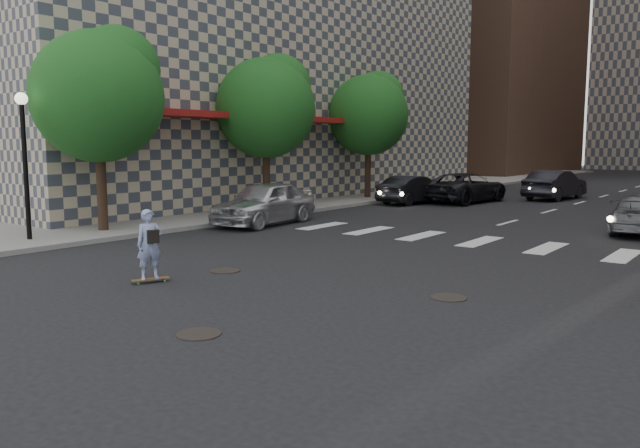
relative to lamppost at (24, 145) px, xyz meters
The scene contains 14 objects.
ground 9.96m from the lamppost, ahead, with size 160.00×160.00×0.00m, color black.
sidewalk_left 20.33m from the lamppost, 104.38° to the left, with size 13.00×80.00×0.15m, color gray.
lamppost is the anchor object (origin of this frame).
tree_a 3.14m from the lamppost, 89.01° to the left, with size 4.20×4.20×6.60m.
tree_b 10.77m from the lamppost, 89.75° to the left, with size 4.20×4.20×6.60m.
tree_c 18.72m from the lamppost, 89.86° to the left, with size 4.20×4.20×6.60m.
manhole_a 11.49m from the lamppost, 15.66° to the right, with size 0.70×0.70×0.02m, color black.
manhole_b 8.08m from the lamppost, ahead, with size 0.70×0.70×0.02m, color black.
manhole_c 13.22m from the lamppost, ahead, with size 0.70×0.70×0.02m, color black.
skateboarder 7.48m from the lamppost, ahead, with size 0.55×0.81×1.58m.
silver_sedan 8.28m from the lamppost, 71.80° to the left, with size 1.90×4.72×1.61m, color silver.
traffic_car_a 18.41m from the lamppost, 80.55° to the left, with size 1.47×4.22×1.39m, color black.
traffic_car_c 20.93m from the lamppost, 76.90° to the left, with size 2.47×5.36×1.49m, color black.
traffic_car_e 26.01m from the lamppost, 72.27° to the left, with size 1.65×4.72×1.55m, color black.
Camera 1 is at (8.40, -8.88, 2.97)m, focal length 35.00 mm.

